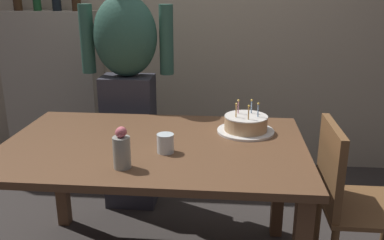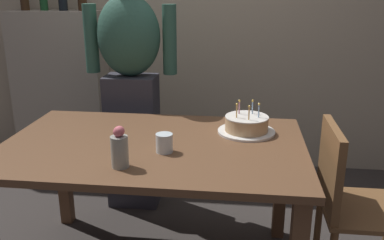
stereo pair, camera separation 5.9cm
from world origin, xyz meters
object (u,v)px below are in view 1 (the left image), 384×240
(birthday_cake, at_px, (246,125))
(flower_vase, at_px, (122,149))
(person_man_bearded, at_px, (127,83))
(dining_chair, at_px, (348,196))
(water_glass_near, at_px, (165,143))

(birthday_cake, height_order, flower_vase, flower_vase)
(person_man_bearded, xyz_separation_m, dining_chair, (1.26, -0.77, -0.36))
(birthday_cake, xyz_separation_m, flower_vase, (-0.54, -0.51, 0.04))
(flower_vase, height_order, dining_chair, flower_vase)
(birthday_cake, distance_m, dining_chair, 0.61)
(water_glass_near, bearing_deg, flower_vase, -129.55)
(water_glass_near, relative_size, dining_chair, 0.10)
(birthday_cake, xyz_separation_m, person_man_bearded, (-0.76, 0.52, 0.09))
(person_man_bearded, relative_size, dining_chair, 1.90)
(dining_chair, bearing_deg, flower_vase, 104.13)
(flower_vase, bearing_deg, dining_chair, 14.13)
(birthday_cake, relative_size, flower_vase, 1.63)
(dining_chair, bearing_deg, water_glass_near, 94.53)
(water_glass_near, distance_m, flower_vase, 0.25)
(birthday_cake, height_order, water_glass_near, birthday_cake)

